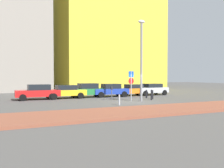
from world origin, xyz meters
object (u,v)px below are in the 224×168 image
(parking_sign_post, at_px, (131,82))
(parking_meter, at_px, (112,91))
(traffic_bollard_near, at_px, (153,95))
(traffic_bollard_far, at_px, (152,95))
(traffic_bollard_mid, at_px, (119,100))
(traffic_bollard_edge, at_px, (146,94))
(parked_car_yellow, at_px, (65,91))
(parked_car_orange, at_px, (132,90))
(street_lamp, at_px, (141,54))
(parked_car_red, at_px, (38,92))
(parked_car_silver, at_px, (151,89))
(parked_car_green, at_px, (87,90))
(parked_car_blue, at_px, (111,90))

(parking_sign_post, height_order, parking_meter, parking_sign_post)
(traffic_bollard_near, height_order, traffic_bollard_far, traffic_bollard_far)
(traffic_bollard_mid, height_order, traffic_bollard_edge, traffic_bollard_edge)
(parked_car_yellow, xyz_separation_m, parking_sign_post, (4.97, -5.36, 1.04))
(parked_car_orange, bearing_deg, parking_meter, -138.13)
(street_lamp, bearing_deg, traffic_bollard_near, 34.58)
(parked_car_red, relative_size, parked_car_silver, 1.02)
(parked_car_red, height_order, traffic_bollard_far, parked_car_red)
(street_lamp, bearing_deg, traffic_bollard_mid, -150.28)
(parked_car_green, bearing_deg, traffic_bollard_far, -49.22)
(parked_car_orange, height_order, traffic_bollard_edge, parked_car_orange)
(parked_car_orange, xyz_separation_m, street_lamp, (-2.42, -6.04, 3.66))
(parked_car_orange, relative_size, traffic_bollard_far, 4.15)
(parking_meter, relative_size, street_lamp, 0.18)
(street_lamp, xyz_separation_m, traffic_bollard_edge, (2.29, 2.69, -3.94))
(parked_car_silver, xyz_separation_m, street_lamp, (-5.07, -5.97, 3.63))
(street_lamp, bearing_deg, parked_car_orange, 68.18)
(parked_car_green, bearing_deg, traffic_bollard_edge, -32.26)
(parking_meter, distance_m, traffic_bollard_near, 4.51)
(parked_car_red, height_order, parked_car_blue, parked_car_red)
(traffic_bollard_near, distance_m, traffic_bollard_edge, 1.07)
(parked_car_blue, bearing_deg, parking_meter, -112.59)
(parking_sign_post, bearing_deg, parked_car_green, 112.81)
(parked_car_yellow, bearing_deg, parked_car_silver, 0.61)
(parked_car_yellow, xyz_separation_m, parking_meter, (3.65, -3.88, 0.14))
(parked_car_green, xyz_separation_m, parking_meter, (1.06, -4.17, 0.07))
(traffic_bollard_near, bearing_deg, parked_car_yellow, 152.50)
(parked_car_red, bearing_deg, traffic_bollard_far, -26.81)
(parked_car_yellow, relative_size, traffic_bollard_edge, 5.01)
(traffic_bollard_edge, bearing_deg, traffic_bollard_far, -109.63)
(parking_meter, xyz_separation_m, traffic_bollard_mid, (-1.04, -3.78, -0.44))
(parked_car_yellow, height_order, parking_meter, parked_car_yellow)
(parked_car_blue, distance_m, traffic_bollard_mid, 8.12)
(parked_car_silver, distance_m, traffic_bollard_far, 6.38)
(parked_car_silver, relative_size, parking_meter, 3.14)
(parking_sign_post, distance_m, traffic_bollard_far, 2.69)
(parked_car_orange, xyz_separation_m, traffic_bollard_near, (-0.07, -4.42, -0.27))
(parked_car_silver, distance_m, parking_meter, 8.23)
(parked_car_yellow, xyz_separation_m, traffic_bollard_edge, (8.06, -3.16, -0.29))
(parked_car_silver, bearing_deg, traffic_bollard_edge, -130.34)
(parked_car_orange, height_order, traffic_bollard_far, parked_car_orange)
(parked_car_red, relative_size, parked_car_yellow, 0.97)
(parked_car_green, height_order, parking_sign_post, parking_sign_post)
(parked_car_blue, xyz_separation_m, traffic_bollard_near, (2.86, -4.24, -0.32))
(parking_sign_post, relative_size, street_lamp, 0.38)
(parked_car_red, xyz_separation_m, parked_car_orange, (10.93, 0.32, -0.07))
(parked_car_green, distance_m, traffic_bollard_far, 7.27)
(parked_car_silver, relative_size, street_lamp, 0.56)
(parking_sign_post, relative_size, traffic_bollard_mid, 3.29)
(street_lamp, bearing_deg, parking_sign_post, 148.83)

